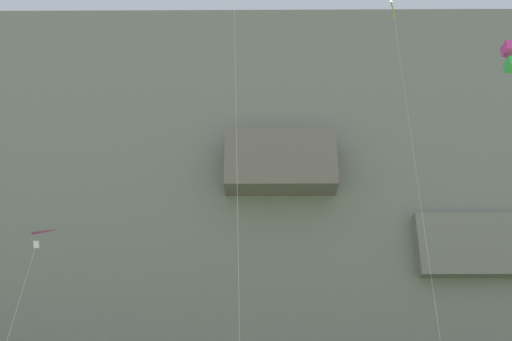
# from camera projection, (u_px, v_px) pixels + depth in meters

# --- Properties ---
(cliff_face) EXTENTS (180.00, 27.23, 55.68)m
(cliff_face) POSITION_uv_depth(u_px,v_px,m) (278.00, 246.00, 77.40)
(cliff_face) COLOR slate
(cliff_face) RESTS_ON ground
(kite_delta_high_left) EXTENTS (2.08, 1.69, 14.31)m
(kite_delta_high_left) POSITION_uv_depth(u_px,v_px,m) (29.00, 247.00, 32.29)
(kite_delta_high_left) COLOR #CC3399
(kite_delta_high_left) RESTS_ON ground
(kite_diamond_mid_center) EXTENTS (1.28, 6.29, 32.44)m
(kite_diamond_mid_center) POSITION_uv_depth(u_px,v_px,m) (397.00, 39.00, 40.47)
(kite_diamond_mid_center) COLOR #8CCC33
(kite_diamond_mid_center) RESTS_ON ground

